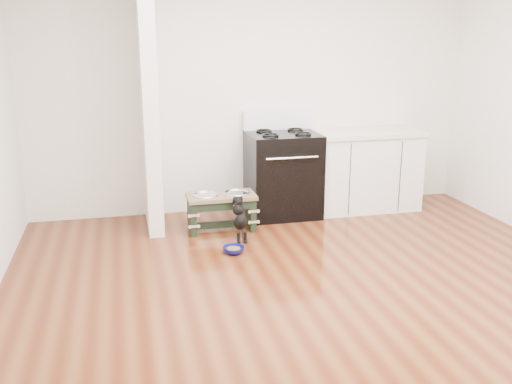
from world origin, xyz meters
The scene contains 8 objects.
ground centered at (0.00, 0.00, 0.00)m, with size 5.00×5.00×0.00m, color #4A1D0D.
room_shell centered at (0.00, 0.00, 1.62)m, with size 5.00×5.00×5.00m.
partition_wall centered at (-1.18, 2.10, 1.35)m, with size 0.15×0.80×2.70m, color silver.
oven_range centered at (0.25, 2.16, 0.48)m, with size 0.76×0.69×1.14m.
cabinet_run centered at (1.23, 2.18, 0.45)m, with size 1.24×0.64×0.91m.
dog_feeder centered at (-0.51, 1.79, 0.27)m, with size 0.70×0.37×0.40m.
puppy centered at (-0.38, 1.47, 0.23)m, with size 0.12×0.36×0.42m.
floor_bowl centered at (-0.52, 1.12, 0.03)m, with size 0.25×0.25×0.06m.
Camera 1 is at (-1.46, -3.73, 1.97)m, focal length 40.00 mm.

